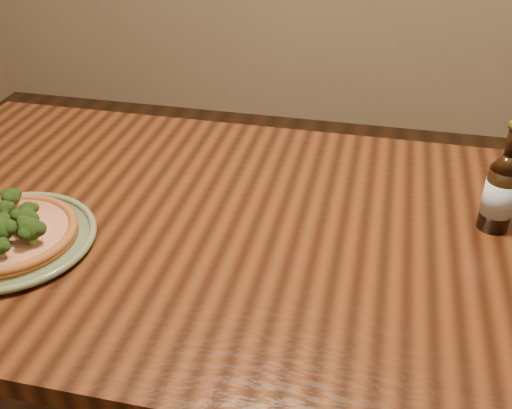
% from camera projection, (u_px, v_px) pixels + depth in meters
% --- Properties ---
extents(table, '(1.60, 0.90, 0.75)m').
position_uv_depth(table, '(245.00, 263.00, 1.22)').
color(table, '#46210F').
rests_on(table, ground).
extents(plate, '(0.32, 0.32, 0.02)m').
position_uv_depth(plate, '(9.00, 239.00, 1.12)').
color(plate, '#5C6948').
rests_on(plate, table).
extents(pizza, '(0.25, 0.25, 0.07)m').
position_uv_depth(pizza, '(7.00, 232.00, 1.10)').
color(pizza, brown).
rests_on(pizza, plate).
extents(beer_bottle, '(0.06, 0.06, 0.22)m').
position_uv_depth(beer_bottle, '(501.00, 191.00, 1.12)').
color(beer_bottle, black).
rests_on(beer_bottle, table).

